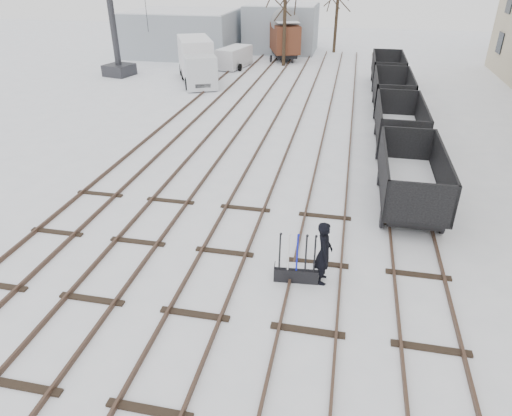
# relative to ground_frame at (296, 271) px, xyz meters

# --- Properties ---
(ground) EXTENTS (120.00, 120.00, 0.00)m
(ground) POSITION_rel_ground_frame_xyz_m (-2.44, -2.09, -0.28)
(ground) COLOR white
(ground) RESTS_ON ground
(tracks) EXTENTS (13.90, 52.00, 0.16)m
(tracks) POSITION_rel_ground_frame_xyz_m (-2.44, 11.59, -0.21)
(tracks) COLOR black
(tracks) RESTS_ON ground
(shed_left) EXTENTS (10.00, 8.00, 4.10)m
(shed_left) POSITION_rel_ground_frame_xyz_m (-15.44, 33.91, 1.76)
(shed_left) COLOR #929BA5
(shed_left) RESTS_ON ground
(shed_right) EXTENTS (7.00, 6.00, 4.50)m
(shed_right) POSITION_rel_ground_frame_xyz_m (-6.44, 37.91, 1.96)
(shed_right) COLOR #929BA5
(shed_right) RESTS_ON ground
(ground_frame) EXTENTS (1.33, 0.53, 1.49)m
(ground_frame) POSITION_rel_ground_frame_xyz_m (0.00, 0.00, 0.00)
(ground_frame) COLOR black
(ground_frame) RESTS_ON ground
(worker) EXTENTS (0.52, 0.75, 1.96)m
(worker) POSITION_rel_ground_frame_xyz_m (0.75, 0.10, 0.70)
(worker) COLOR black
(worker) RESTS_ON ground
(freight_wagon_a) EXTENTS (2.20, 5.50, 2.25)m
(freight_wagon_a) POSITION_rel_ground_frame_xyz_m (3.56, 5.38, 0.57)
(freight_wagon_a) COLOR black
(freight_wagon_a) RESTS_ON ground
(freight_wagon_b) EXTENTS (2.20, 5.50, 2.25)m
(freight_wagon_b) POSITION_rel_ground_frame_xyz_m (3.56, 11.78, 0.57)
(freight_wagon_b) COLOR black
(freight_wagon_b) RESTS_ON ground
(freight_wagon_c) EXTENTS (2.20, 5.50, 2.25)m
(freight_wagon_c) POSITION_rel_ground_frame_xyz_m (3.56, 18.18, 0.57)
(freight_wagon_c) COLOR black
(freight_wagon_c) RESTS_ON ground
(freight_wagon_d) EXTENTS (2.20, 5.50, 2.25)m
(freight_wagon_d) POSITION_rel_ground_frame_xyz_m (3.56, 24.58, 0.57)
(freight_wagon_d) COLOR black
(freight_wagon_d) RESTS_ON ground
(box_van_wagon) EXTENTS (3.73, 5.09, 3.49)m
(box_van_wagon) POSITION_rel_ground_frame_xyz_m (-5.42, 33.31, 1.75)
(box_van_wagon) COLOR black
(box_van_wagon) RESTS_ON ground
(lorry) EXTENTS (4.05, 7.21, 3.14)m
(lorry) POSITION_rel_ground_frame_xyz_m (-10.61, 23.08, 1.33)
(lorry) COLOR black
(lorry) RESTS_ON ground
(panel_van) EXTENTS (2.52, 4.18, 1.72)m
(panel_van) POSITION_rel_ground_frame_xyz_m (-9.11, 28.83, 0.61)
(panel_van) COLOR silver
(panel_van) RESTS_ON ground
(crane) EXTENTS (2.40, 5.98, 10.02)m
(crane) POSITION_rel_ground_frame_xyz_m (-17.52, 24.20, 2.35)
(crane) COLOR #28292D
(crane) RESTS_ON ground
(tree_far_left) EXTENTS (0.30, 0.30, 5.98)m
(tree_far_left) POSITION_rel_ground_frame_xyz_m (-5.05, 30.59, 2.71)
(tree_far_left) COLOR black
(tree_far_left) RESTS_ON ground
(tree_far_right) EXTENTS (0.30, 0.30, 6.45)m
(tree_far_right) POSITION_rel_ground_frame_xyz_m (-1.03, 38.22, 2.94)
(tree_far_right) COLOR black
(tree_far_right) RESTS_ON ground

